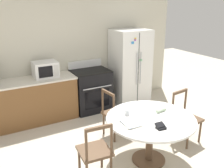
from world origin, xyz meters
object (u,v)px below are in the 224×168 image
Objects in this scene: oven_range at (91,90)px; wallet at (161,126)px; microwave at (45,69)px; dining_chair_far at (115,114)px; dining_chair_right at (185,118)px; refrigerator at (130,67)px; candle_glass at (127,112)px; dining_chair_left at (95,152)px.

oven_range reaches higher than wallet.
microwave reaches higher than dining_chair_far.
dining_chair_far is (-0.98, 0.74, 0.00)m from dining_chair_right.
refrigerator is at bearing -102.15° from dining_chair_right.
microwave is 2.72m from wallet.
oven_range is 1.20× the size of dining_chair_right.
refrigerator reaches higher than dining_chair_far.
refrigerator is 1.10m from oven_range.
dining_chair_far is 10.68× the size of candle_glass.
oven_range reaches higher than dining_chair_left.
refrigerator is at bearing 65.69° from wallet.
dining_chair_far is (-0.10, -1.28, -0.03)m from oven_range.
dining_chair_right is 1.00× the size of dining_chair_far.
dining_chair_left is at bearing -49.17° from dining_chair_far.
microwave is (-0.96, 0.07, 0.59)m from oven_range.
oven_range is at bearing 87.67° from wallet.
dining_chair_left is (-0.93, -2.16, -0.03)m from oven_range.
dining_chair_far is at bearing -131.70° from refrigerator.
microwave is at bearing -56.85° from dining_chair_right.
dining_chair_far is 1.20m from dining_chair_left.
candle_glass is 0.60m from wallet.
dining_chair_left is 6.59× the size of wallet.
oven_range is 1.13m from microwave.
oven_range is 1.20× the size of dining_chair_left.
refrigerator reaches higher than dining_chair_right.
candle_glass is 0.62× the size of wallet.
microwave is 0.52× the size of dining_chair_left.
wallet is at bearing -73.46° from candle_glass.
dining_chair_right reaches higher than wallet.
dining_chair_right is at bearing -4.91° from candle_glass.
dining_chair_right is 1.23m from dining_chair_far.
dining_chair_right is (0.87, -2.03, -0.03)m from oven_range.
wallet is at bearing 18.05° from dining_chair_right.
oven_range reaches higher than dining_chair_right.
oven_range is at bearing 71.92° from dining_chair_left.
microwave reaches higher than dining_chair_right.
dining_chair_right is at bearing 26.01° from wallet.
microwave is at bearing 108.40° from wallet.
dining_chair_right is (-0.15, -2.00, -0.44)m from refrigerator.
dining_chair_far is at bearing -94.65° from oven_range.
refrigerator reaches higher than wallet.
dining_chair_left is at bearing 157.71° from wallet.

